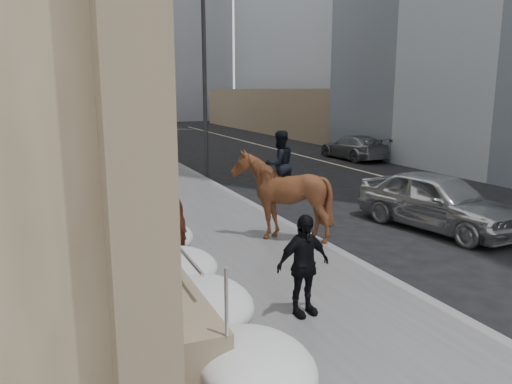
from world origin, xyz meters
TOP-DOWN VIEW (x-y plane):
  - ground at (0.00, 0.00)m, footprint 140.00×140.00m
  - sidewalk at (0.00, 10.00)m, footprint 5.00×80.00m
  - curb at (2.62, 10.00)m, footprint 0.24×80.00m
  - lane_line at (10.50, 10.00)m, footprint 0.15×70.00m
  - far_podium at (15.50, 10.00)m, footprint 2.00×80.00m
  - bg_building_mid at (4.00, 60.00)m, footprint 30.00×12.00m
  - bg_building_far at (-6.00, 72.00)m, footprint 24.00×12.00m
  - streetlight_mid at (2.74, 14.00)m, footprint 1.71×0.24m
  - streetlight_far at (2.74, 34.00)m, footprint 1.71×0.24m
  - traffic_signal at (2.07, 22.00)m, footprint 4.10×0.22m
  - snow_bank at (-1.42, 8.11)m, footprint 1.70×18.10m
  - mounted_horse_left at (-1.14, 4.06)m, footprint 1.64×2.53m
  - mounted_horse_right at (1.75, 3.81)m, footprint 2.20×2.39m
  - pedestrian at (0.16, -0.36)m, footprint 1.08×0.55m
  - car_silver at (6.45, 3.29)m, footprint 2.79×5.13m
  - car_grey at (12.48, 16.56)m, footprint 2.06×4.84m

SIDE VIEW (x-z plane):
  - ground at x=0.00m, z-range 0.00..0.00m
  - lane_line at x=10.50m, z-range 0.00..0.01m
  - sidewalk at x=0.00m, z-range 0.00..0.12m
  - curb at x=2.62m, z-range 0.00..0.12m
  - snow_bank at x=-1.42m, z-range 0.09..0.85m
  - car_grey at x=12.48m, z-range 0.00..1.39m
  - car_silver at x=6.45m, z-range 0.00..1.65m
  - pedestrian at x=0.16m, z-range 0.12..1.89m
  - mounted_horse_left at x=-1.14m, z-range -0.15..2.50m
  - mounted_horse_right at x=1.75m, z-range -0.06..2.75m
  - far_podium at x=15.50m, z-range 0.00..4.00m
  - traffic_signal at x=2.07m, z-range 1.00..7.00m
  - streetlight_mid at x=2.74m, z-range 0.58..8.58m
  - streetlight_far at x=2.74m, z-range 0.58..8.58m
  - bg_building_far at x=-6.00m, z-range 0.00..20.00m
  - bg_building_mid at x=4.00m, z-range 0.00..28.00m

